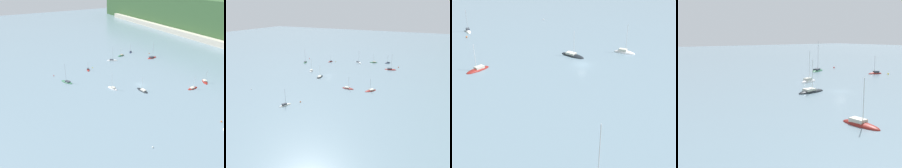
% 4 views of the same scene
% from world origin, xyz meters
% --- Properties ---
extents(ground_plane, '(600.00, 600.00, 0.00)m').
position_xyz_m(ground_plane, '(0.00, 0.00, 0.00)').
color(ground_plane, slate).
extents(sailboat_4, '(6.92, 3.99, 9.93)m').
position_xyz_m(sailboat_4, '(-3.35, -16.10, 0.12)').
color(sailboat_4, silver).
rests_on(sailboat_4, ground_plane).
extents(sailboat_6, '(8.18, 3.47, 8.40)m').
position_xyz_m(sailboat_6, '(6.53, -3.26, 0.08)').
color(sailboat_6, black).
rests_on(sailboat_6, ground_plane).
extents(sailboat_9, '(2.35, 7.02, 7.95)m').
position_xyz_m(sailboat_9, '(18.10, 22.12, 0.10)').
color(sailboat_9, maroon).
rests_on(sailboat_9, ground_plane).
extents(sailboat_10, '(6.40, 3.97, 8.95)m').
position_xyz_m(sailboat_10, '(51.77, 4.51, 0.13)').
color(sailboat_10, white).
rests_on(sailboat_10, ground_plane).
extents(mooring_buoy_0, '(0.57, 0.57, 0.57)m').
position_xyz_m(mooring_buoy_0, '(45.63, 8.82, 0.28)').
color(mooring_buoy_0, orange).
rests_on(mooring_buoy_0, ground_plane).
extents(mooring_buoy_1, '(0.53, 0.53, 0.53)m').
position_xyz_m(mooring_buoy_1, '(43.41, -26.23, 0.27)').
color(mooring_buoy_1, white).
rests_on(mooring_buoy_1, ground_plane).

